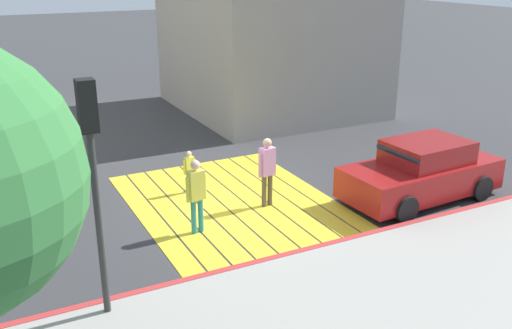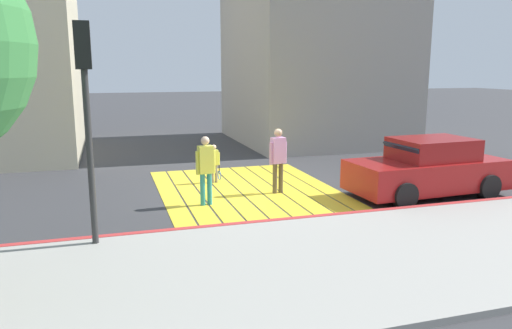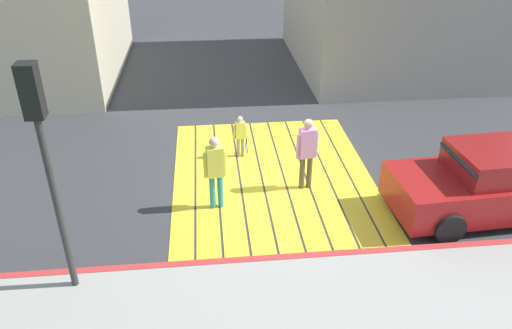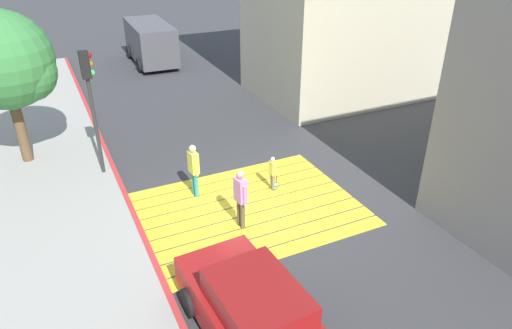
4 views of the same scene
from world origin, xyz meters
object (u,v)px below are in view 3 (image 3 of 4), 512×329
pedestrian_adult_trailing (215,168)px  pedestrian_child_with_racket (241,135)px  traffic_light_corner (42,139)px  car_parked_near_curb (491,183)px  pedestrian_adult_lead (307,149)px

pedestrian_adult_trailing → pedestrian_child_with_racket: size_ratio=1.50×
pedestrian_adult_trailing → traffic_light_corner: bearing=131.8°
car_parked_near_curb → pedestrian_adult_trailing: pedestrian_adult_trailing is taller
traffic_light_corner → pedestrian_child_with_racket: traffic_light_corner is taller
traffic_light_corner → pedestrian_child_with_racket: 6.27m
car_parked_near_curb → pedestrian_adult_trailing: bearing=82.6°
car_parked_near_curb → pedestrian_adult_lead: pedestrian_adult_lead is taller
traffic_light_corner → pedestrian_child_with_racket: (4.72, -3.37, -2.39)m
pedestrian_adult_lead → pedestrian_adult_trailing: (-0.62, 2.14, -0.02)m
pedestrian_child_with_racket → traffic_light_corner: bearing=144.5°
pedestrian_adult_lead → pedestrian_child_with_racket: size_ratio=1.54×
pedestrian_child_with_racket → pedestrian_adult_trailing: bearing=162.8°
car_parked_near_curb → pedestrian_child_with_racket: bearing=59.1°
traffic_light_corner → car_parked_near_curb: bearing=-79.6°
pedestrian_adult_lead → pedestrian_adult_trailing: bearing=106.1°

